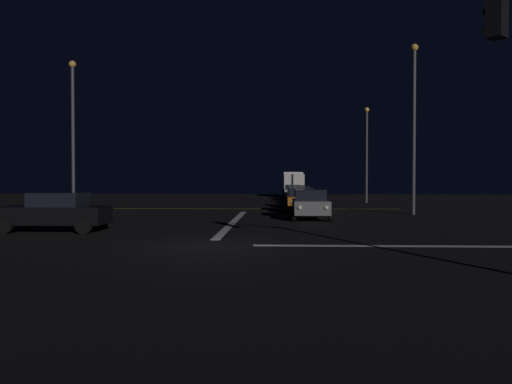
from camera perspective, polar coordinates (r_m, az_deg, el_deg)
The scene contains 15 objects.
ground at distance 16.48m, azimuth -5.16°, elevation -6.07°, with size 120.00×120.00×0.10m, color black.
stop_line_north at distance 25.62m, azimuth -2.49°, elevation -3.30°, with size 0.35×15.92×0.01m.
centre_line_ns at distance 37.17m, azimuth -1.02°, elevation -1.87°, with size 22.00×0.15×0.01m.
crosswalk_bar_east at distance 17.87m, azimuth 26.24°, elevation -5.45°, with size 15.92×0.40×0.01m.
sedan_gray at distance 27.37m, azimuth 6.02°, elevation -1.34°, with size 2.02×4.33×1.57m.
sedan_orange at distance 33.42m, azimuth 5.01°, elevation -0.86°, with size 2.02×4.33×1.57m.
sedan_red at distance 39.06m, azimuth 4.80°, elevation -0.54°, with size 2.02×4.33×1.57m.
sedan_green at distance 45.26m, azimuth 4.90°, elevation -0.29°, with size 2.02×4.33×1.57m.
sedan_blue at distance 51.84m, azimuth 4.48°, elevation -0.08°, with size 2.02×4.33×1.57m.
sedan_white at distance 57.09m, azimuth 4.08°, elevation 0.05°, with size 2.02×4.33×1.57m.
box_truck at distance 64.94m, azimuth 4.15°, elevation 1.00°, with size 2.68×8.28×3.08m.
sedan_black_crossing at distance 22.08m, azimuth -21.42°, elevation -2.06°, with size 4.33×2.02×1.57m.
streetlamp_right_far at distance 47.86m, azimuth 12.19°, elevation 4.83°, with size 0.44×0.44×8.68m.
streetlamp_left_near at distance 33.62m, azimuth -19.66°, elevation 6.90°, with size 0.44×0.44×9.37m.
streetlamp_right_near at distance 32.34m, azimuth 17.14°, elevation 7.89°, with size 0.44×0.44×10.19m.
Camera 1 is at (2.11, -16.21, 2.07)m, focal length 36.02 mm.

